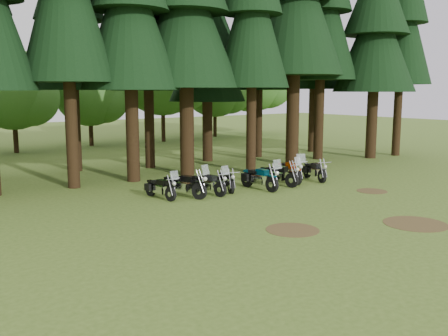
{
  "coord_description": "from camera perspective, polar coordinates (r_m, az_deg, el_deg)",
  "views": [
    {
      "loc": [
        -14.41,
        -13.64,
        4.62
      ],
      "look_at": [
        -0.69,
        5.0,
        1.0
      ],
      "focal_mm": 40.0,
      "sensor_mm": 36.0,
      "label": 1
    }
  ],
  "objects": [
    {
      "name": "motorcycle_1",
      "position": [
        21.73,
        -4.62,
        -2.04
      ],
      "size": [
        1.17,
        2.36,
        1.53
      ],
      "rotation": [
        0.0,
        0.0,
        0.38
      ],
      "color": "black",
      "rests_on": "ground"
    },
    {
      "name": "dirt_patch_1",
      "position": [
        24.06,
        16.55,
        -2.54
      ],
      "size": [
        1.4,
        1.4,
        0.01
      ],
      "primitive_type": "cylinder",
      "color": "#4C3D1E",
      "rests_on": "ground"
    },
    {
      "name": "decid_6",
      "position": [
        50.09,
        -0.62,
        9.56
      ],
      "size": [
        7.06,
        6.86,
        8.82
      ],
      "color": "#302010",
      "rests_on": "ground"
    },
    {
      "name": "pine_back_6",
      "position": [
        38.7,
        10.41,
        16.63
      ],
      "size": [
        4.59,
        4.59,
        16.58
      ],
      "color": "#302010",
      "rests_on": "ground"
    },
    {
      "name": "motorcycle_6",
      "position": [
        25.49,
        7.44,
        -0.42
      ],
      "size": [
        0.97,
        2.5,
        1.59
      ],
      "rotation": [
        0.0,
        0.0,
        -0.27
      ],
      "color": "black",
      "rests_on": "ground"
    },
    {
      "name": "decid_7",
      "position": [
        52.8,
        3.63,
        10.62
      ],
      "size": [
        8.44,
        8.2,
        10.55
      ],
      "color": "#302010",
      "rests_on": "ground"
    },
    {
      "name": "decid_4",
      "position": [
        43.04,
        -14.71,
        8.27
      ],
      "size": [
        5.93,
        5.76,
        7.41
      ],
      "color": "#302010",
      "rests_on": "ground"
    },
    {
      "name": "motorcycle_2",
      "position": [
        22.27,
        -1.85,
        -1.86
      ],
      "size": [
        0.7,
        2.24,
        1.41
      ],
      "rotation": [
        0.0,
        0.0,
        0.19
      ],
      "color": "black",
      "rests_on": "ground"
    },
    {
      "name": "motorcycle_4",
      "position": [
        23.42,
        4.07,
        -1.22
      ],
      "size": [
        0.5,
        2.45,
        1.54
      ],
      "rotation": [
        0.0,
        0.0,
        0.06
      ],
      "color": "black",
      "rests_on": "ground"
    },
    {
      "name": "dirt_patch_0",
      "position": [
        16.94,
        7.83,
        -7.01
      ],
      "size": [
        1.8,
        1.8,
        0.01
      ],
      "primitive_type": "cylinder",
      "color": "#4C3D1E",
      "rests_on": "ground"
    },
    {
      "name": "pine_back_4",
      "position": [
        32.81,
        -1.96,
        15.24
      ],
      "size": [
        4.94,
        4.94,
        13.78
      ],
      "color": "#302010",
      "rests_on": "ground"
    },
    {
      "name": "pine_front_9",
      "position": [
        35.89,
        17.05,
        16.35
      ],
      "size": [
        5.44,
        5.44,
        15.89
      ],
      "color": "#302010",
      "rests_on": "ground"
    },
    {
      "name": "motorcycle_5",
      "position": [
        24.5,
        6.2,
        -0.82
      ],
      "size": [
        0.77,
        2.43,
        1.53
      ],
      "rotation": [
        0.0,
        0.0,
        0.2
      ],
      "color": "black",
      "rests_on": "ground"
    },
    {
      "name": "decid_5",
      "position": [
        45.46,
        -6.49,
        10.87
      ],
      "size": [
        8.45,
        8.21,
        10.56
      ],
      "color": "#302010",
      "rests_on": "ground"
    },
    {
      "name": "decid_3",
      "position": [
        39.96,
        -22.55,
        8.07
      ],
      "size": [
        6.12,
        5.95,
        7.65
      ],
      "color": "#302010",
      "rests_on": "ground"
    },
    {
      "name": "dirt_patch_2",
      "position": [
        18.76,
        21.04,
        -5.97
      ],
      "size": [
        2.2,
        2.2,
        0.01
      ],
      "primitive_type": "cylinder",
      "color": "#4C3D1E",
      "rests_on": "ground"
    },
    {
      "name": "pine_back_3",
      "position": [
        30.49,
        -8.85,
        18.38
      ],
      "size": [
        4.35,
        4.35,
        16.2
      ],
      "color": "#302010",
      "rests_on": "ground"
    },
    {
      "name": "pine_front_10",
      "position": [
        38.01,
        19.83,
        17.43
      ],
      "size": [
        4.25,
        4.25,
        17.69
      ],
      "color": "#302010",
      "rests_on": "ground"
    },
    {
      "name": "ground",
      "position": [
        20.37,
        9.98,
        -4.36
      ],
      "size": [
        120.0,
        120.0,
        0.0
      ],
      "primitive_type": "plane",
      "color": "#44611E",
      "rests_on": "ground"
    },
    {
      "name": "pine_back_5",
      "position": [
        35.13,
        4.1,
        17.31
      ],
      "size": [
        3.94,
        3.94,
        16.33
      ],
      "color": "#302010",
      "rests_on": "ground"
    },
    {
      "name": "motorcycle_3",
      "position": [
        23.13,
        0.19,
        -1.54
      ],
      "size": [
        0.76,
        2.03,
        0.85
      ],
      "rotation": [
        0.0,
        0.0,
        -0.31
      ],
      "color": "black",
      "rests_on": "ground"
    },
    {
      "name": "motorcycle_0",
      "position": [
        21.58,
        -7.27,
        -2.34
      ],
      "size": [
        0.52,
        2.12,
        1.33
      ],
      "rotation": [
        0.0,
        0.0,
        0.12
      ],
      "color": "black",
      "rests_on": "ground"
    },
    {
      "name": "motorcycle_7",
      "position": [
        26.21,
        10.29,
        -0.38
      ],
      "size": [
        0.81,
        2.17,
        0.91
      ],
      "rotation": [
        0.0,
        0.0,
        -0.31
      ],
      "color": "black",
      "rests_on": "ground"
    }
  ]
}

